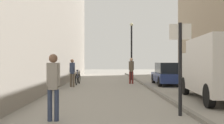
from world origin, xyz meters
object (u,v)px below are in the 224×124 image
Objects in this scene: pedestrian_main_foreground at (72,71)px; pedestrian_mid_block at (131,69)px; parked_car at (169,74)px; delivery_van at (219,67)px; bicycle_leaning at (78,79)px; lamp_post at (131,47)px; pedestrian_far_crossing at (53,82)px; street_sign_post at (180,60)px.

pedestrian_main_foreground is 0.94× the size of pedestrian_mid_block.
delivery_van is at bearing -85.78° from parked_car.
lamp_post is at bearing 52.68° from bicycle_leaning.
pedestrian_mid_block is at bearing -95.41° from lamp_post.
bicycle_leaning is (-6.02, 0.28, -0.33)m from parked_car.
pedestrian_mid_block is 0.33× the size of delivery_van.
pedestrian_main_foreground is at bearing -123.61° from lamp_post.
pedestrian_main_foreground is 4.35m from pedestrian_mid_block.
pedestrian_far_crossing reaches higher than bicycle_leaning.
pedestrian_mid_block is at bearing 164.30° from parked_car.
pedestrian_mid_block is at bearing 112.87° from delivery_van.
pedestrian_far_crossing is at bearing -83.19° from bicycle_leaning.
bicycle_leaning is (-0.56, 11.19, -0.60)m from pedestrian_far_crossing.
parked_car is 5.60m from lamp_post.
pedestrian_far_crossing is 0.96× the size of bicycle_leaning.
pedestrian_main_foreground is at bearing -88.73° from pedestrian_far_crossing.
lamp_post is at bearing 114.86° from parked_car.
pedestrian_far_crossing is 0.40× the size of parked_car.
lamp_post is (-2.32, 12.13, 1.42)m from delivery_van.
pedestrian_far_crossing is at bearing -76.36° from pedestrian_main_foreground.
lamp_post reaches higher than pedestrian_far_crossing.
street_sign_post is 15.15m from lamp_post.
pedestrian_main_foreground is at bearing -165.11° from parked_car.
delivery_van is at bearing -79.19° from lamp_post.
pedestrian_far_crossing is 12.20m from parked_car.
pedestrian_far_crossing is at bearing -102.28° from lamp_post.
pedestrian_mid_block is 12.07m from pedestrian_far_crossing.
pedestrian_main_foreground reaches higher than parked_car.
street_sign_post is (0.37, -11.05, 0.52)m from pedestrian_mid_block.
street_sign_post is (3.41, 0.63, 0.56)m from pedestrian_far_crossing.
pedestrian_main_foreground is 7.68m from lamp_post.
bicycle_leaning is (-3.60, -0.49, -0.64)m from pedestrian_mid_block.
street_sign_post reaches higher than delivery_van.
pedestrian_main_foreground is at bearing -51.68° from street_sign_post.
pedestrian_main_foreground is at bearing -91.39° from bicycle_leaning.
pedestrian_main_foreground is 9.53m from pedestrian_far_crossing.
lamp_post is (3.42, 15.73, 1.74)m from pedestrian_far_crossing.
street_sign_post is at bearing -172.60° from pedestrian_far_crossing.
lamp_post is at bearing -76.68° from street_sign_post.
lamp_post reaches higher than street_sign_post.
lamp_post reaches higher than delivery_van.
parked_car is (5.46, 10.91, -0.27)m from pedestrian_far_crossing.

